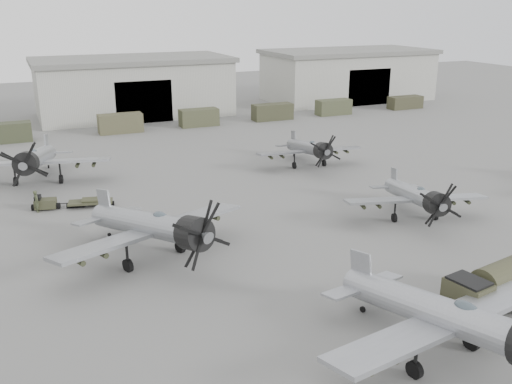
{
  "coord_description": "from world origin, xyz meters",
  "views": [
    {
      "loc": [
        -17.48,
        -25.5,
        16.35
      ],
      "look_at": [
        -0.92,
        12.84,
        2.5
      ],
      "focal_mm": 40.0,
      "sensor_mm": 36.0,
      "label": 1
    }
  ],
  "objects_px": {
    "aircraft_far_1": "(310,149)",
    "aircraft_far_0": "(36,159)",
    "aircraft_mid_2": "(417,197)",
    "aircraft_mid_1": "(155,226)",
    "aircraft_near_1": "(451,318)",
    "ground_crew": "(37,201)",
    "fuel_tanker": "(496,283)",
    "tug_trailer": "(63,203)"
  },
  "relations": [
    {
      "from": "aircraft_mid_1",
      "to": "ground_crew",
      "type": "distance_m",
      "value": 14.98
    },
    {
      "from": "aircraft_near_1",
      "to": "ground_crew",
      "type": "bearing_deg",
      "value": 109.32
    },
    {
      "from": "aircraft_mid_1",
      "to": "aircraft_mid_2",
      "type": "distance_m",
      "value": 20.61
    },
    {
      "from": "aircraft_far_0",
      "to": "aircraft_far_1",
      "type": "distance_m",
      "value": 26.95
    },
    {
      "from": "aircraft_mid_2",
      "to": "aircraft_mid_1",
      "type": "bearing_deg",
      "value": -166.42
    },
    {
      "from": "aircraft_mid_2",
      "to": "aircraft_far_0",
      "type": "height_order",
      "value": "aircraft_far_0"
    },
    {
      "from": "tug_trailer",
      "to": "aircraft_far_0",
      "type": "bearing_deg",
      "value": 113.39
    },
    {
      "from": "aircraft_mid_1",
      "to": "aircraft_mid_2",
      "type": "relative_size",
      "value": 1.22
    },
    {
      "from": "aircraft_far_1",
      "to": "ground_crew",
      "type": "bearing_deg",
      "value": -167.31
    },
    {
      "from": "aircraft_near_1",
      "to": "ground_crew",
      "type": "distance_m",
      "value": 34.24
    },
    {
      "from": "aircraft_mid_2",
      "to": "tug_trailer",
      "type": "distance_m",
      "value": 28.98
    },
    {
      "from": "aircraft_far_1",
      "to": "ground_crew",
      "type": "height_order",
      "value": "aircraft_far_1"
    },
    {
      "from": "aircraft_near_1",
      "to": "aircraft_mid_1",
      "type": "height_order",
      "value": "aircraft_mid_1"
    },
    {
      "from": "aircraft_far_1",
      "to": "fuel_tanker",
      "type": "bearing_deg",
      "value": -91.91
    },
    {
      "from": "aircraft_mid_2",
      "to": "ground_crew",
      "type": "distance_m",
      "value": 30.7
    },
    {
      "from": "aircraft_far_1",
      "to": "aircraft_far_0",
      "type": "bearing_deg",
      "value": 175.93
    },
    {
      "from": "aircraft_far_1",
      "to": "ground_crew",
      "type": "distance_m",
      "value": 27.21
    },
    {
      "from": "aircraft_mid_1",
      "to": "aircraft_far_1",
      "type": "height_order",
      "value": "aircraft_mid_1"
    },
    {
      "from": "aircraft_far_0",
      "to": "tug_trailer",
      "type": "xyz_separation_m",
      "value": [
        1.47,
        -7.82,
        -2.0
      ]
    },
    {
      "from": "aircraft_mid_2",
      "to": "aircraft_far_0",
      "type": "xyz_separation_m",
      "value": [
        -26.72,
        21.95,
        0.43
      ]
    },
    {
      "from": "aircraft_near_1",
      "to": "ground_crew",
      "type": "relative_size",
      "value": 7.36
    },
    {
      "from": "aircraft_mid_1",
      "to": "aircraft_mid_2",
      "type": "bearing_deg",
      "value": -23.55
    },
    {
      "from": "aircraft_far_0",
      "to": "aircraft_mid_2",
      "type": "bearing_deg",
      "value": -26.23
    },
    {
      "from": "aircraft_mid_2",
      "to": "aircraft_far_1",
      "type": "bearing_deg",
      "value": 106.44
    },
    {
      "from": "aircraft_near_1",
      "to": "aircraft_far_1",
      "type": "distance_m",
      "value": 34.47
    },
    {
      "from": "aircraft_mid_2",
      "to": "tug_trailer",
      "type": "height_order",
      "value": "aircraft_mid_2"
    },
    {
      "from": "aircraft_mid_1",
      "to": "aircraft_far_1",
      "type": "relative_size",
      "value": 1.23
    },
    {
      "from": "fuel_tanker",
      "to": "tug_trailer",
      "type": "distance_m",
      "value": 33.86
    },
    {
      "from": "aircraft_mid_2",
      "to": "fuel_tanker",
      "type": "xyz_separation_m",
      "value": [
        -4.61,
        -12.69,
        -0.52
      ]
    },
    {
      "from": "aircraft_mid_2",
      "to": "aircraft_far_1",
      "type": "relative_size",
      "value": 1.01
    },
    {
      "from": "aircraft_far_1",
      "to": "aircraft_mid_2",
      "type": "bearing_deg",
      "value": -82.74
    },
    {
      "from": "aircraft_near_1",
      "to": "aircraft_far_1",
      "type": "bearing_deg",
      "value": 62.68
    },
    {
      "from": "aircraft_near_1",
      "to": "aircraft_mid_2",
      "type": "relative_size",
      "value": 1.21
    },
    {
      "from": "aircraft_mid_1",
      "to": "fuel_tanker",
      "type": "relative_size",
      "value": 1.9
    },
    {
      "from": "aircraft_near_1",
      "to": "ground_crew",
      "type": "height_order",
      "value": "aircraft_near_1"
    },
    {
      "from": "aircraft_mid_2",
      "to": "fuel_tanker",
      "type": "distance_m",
      "value": 13.51
    },
    {
      "from": "aircraft_mid_2",
      "to": "aircraft_far_1",
      "type": "xyz_separation_m",
      "value": [
        -0.23,
        17.01,
        -0.02
      ]
    },
    {
      "from": "aircraft_far_0",
      "to": "aircraft_near_1",
      "type": "bearing_deg",
      "value": -53.82
    },
    {
      "from": "aircraft_far_0",
      "to": "tug_trailer",
      "type": "distance_m",
      "value": 8.21
    },
    {
      "from": "fuel_tanker",
      "to": "tug_trailer",
      "type": "height_order",
      "value": "fuel_tanker"
    },
    {
      "from": "aircraft_mid_1",
      "to": "aircraft_far_0",
      "type": "height_order",
      "value": "aircraft_mid_1"
    },
    {
      "from": "aircraft_near_1",
      "to": "aircraft_mid_1",
      "type": "relative_size",
      "value": 0.99
    }
  ]
}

